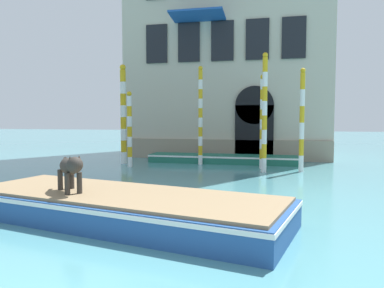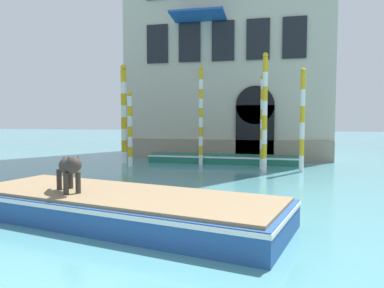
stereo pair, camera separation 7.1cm
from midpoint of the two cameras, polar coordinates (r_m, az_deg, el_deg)
name	(u,v)px [view 2 (the right image)]	position (r m, az deg, el deg)	size (l,w,h in m)	color
boat_foreground	(120,206)	(8.02, -10.66, -9.21)	(7.30, 3.84, 0.60)	#234C8C
dog_on_deck	(69,167)	(8.18, -17.99, -3.39)	(0.92, 0.93, 0.80)	#332D28
boat_moored_near_palazzo	(223,159)	(17.80, 4.82, -2.23)	(7.00, 1.43, 0.39)	#1E6651
mooring_pole_0	(263,121)	(15.92, 10.89, 3.42)	(0.24, 0.24, 3.95)	white
mooring_pole_1	(265,113)	(14.87, 11.16, 4.73)	(0.21, 0.21, 4.66)	white
mooring_pole_2	(124,114)	(17.75, -10.23, 4.54)	(0.28, 0.28, 4.60)	white
mooring_pole_3	(130,129)	(16.46, -9.31, 2.28)	(0.21, 0.21, 3.28)	white
mooring_pole_4	(302,120)	(15.35, 16.58, 3.54)	(0.20, 0.20, 4.08)	white
mooring_pole_5	(201,115)	(17.08, 1.48, 4.40)	(0.20, 0.20, 4.48)	white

